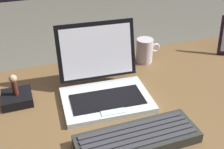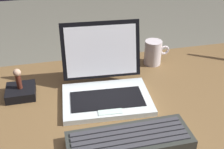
{
  "view_description": "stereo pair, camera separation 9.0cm",
  "coord_description": "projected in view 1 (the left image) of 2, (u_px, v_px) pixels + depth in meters",
  "views": [
    {
      "loc": [
        -0.31,
        -0.73,
        1.33
      ],
      "look_at": [
        -0.05,
        -0.01,
        0.87
      ],
      "focal_mm": 45.03,
      "sensor_mm": 36.0,
      "label": 1
    },
    {
      "loc": [
        -0.22,
        -0.76,
        1.33
      ],
      "look_at": [
        -0.05,
        -0.01,
        0.87
      ],
      "focal_mm": 45.03,
      "sensor_mm": 36.0,
      "label": 2
    }
  ],
  "objects": [
    {
      "name": "desk",
      "position": [
        124.0,
        119.0,
        1.03
      ],
      "size": [
        1.64,
        0.67,
        0.76
      ],
      "color": "brown",
      "rests_on": "ground"
    },
    {
      "name": "figurine",
      "position": [
        14.0,
        83.0,
        0.92
      ],
      "size": [
        0.03,
        0.03,
        0.08
      ],
      "color": "#532217",
      "rests_on": "figurine_stand"
    },
    {
      "name": "external_keyboard",
      "position": [
        137.0,
        139.0,
        0.78
      ],
      "size": [
        0.35,
        0.12,
        0.04
      ],
      "color": "#2F322D",
      "rests_on": "desk"
    },
    {
      "name": "figurine_stand",
      "position": [
        17.0,
        98.0,
        0.95
      ],
      "size": [
        0.1,
        0.1,
        0.03
      ],
      "primitive_type": "cube",
      "color": "black",
      "rests_on": "desk"
    },
    {
      "name": "coffee_mug",
      "position": [
        145.0,
        51.0,
        1.18
      ],
      "size": [
        0.11,
        0.07,
        0.1
      ],
      "color": "silver",
      "rests_on": "desk"
    },
    {
      "name": "laptop_front",
      "position": [
        103.0,
        84.0,
        0.97
      ],
      "size": [
        0.31,
        0.28,
        0.23
      ],
      "color": "silver",
      "rests_on": "desk"
    }
  ]
}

